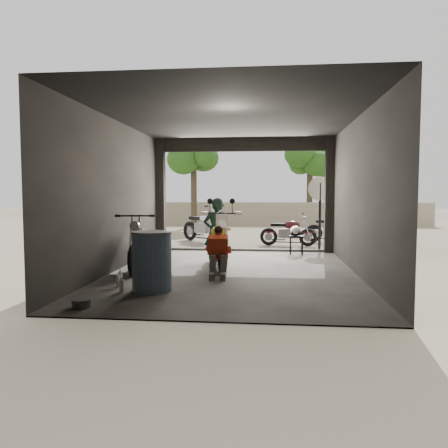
% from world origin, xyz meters
% --- Properties ---
extents(ground, '(80.00, 80.00, 0.00)m').
position_xyz_m(ground, '(0.00, 0.00, 0.00)').
color(ground, '#7A6D56').
rests_on(ground, ground).
extents(garage, '(7.00, 7.13, 3.20)m').
position_xyz_m(garage, '(0.00, 0.55, 1.28)').
color(garage, '#2D2B28').
rests_on(garage, ground).
extents(boundary_wall, '(18.00, 0.30, 1.20)m').
position_xyz_m(boundary_wall, '(0.00, 14.00, 0.60)').
color(boundary_wall, gray).
rests_on(boundary_wall, ground).
extents(tree_left, '(2.20, 2.20, 5.60)m').
position_xyz_m(tree_left, '(-3.00, 12.50, 3.99)').
color(tree_left, '#382B1E').
rests_on(tree_left, ground).
extents(tree_right, '(2.20, 2.20, 5.00)m').
position_xyz_m(tree_right, '(2.80, 14.00, 3.56)').
color(tree_right, '#382B1E').
rests_on(tree_right, ground).
extents(main_bike, '(1.22, 2.06, 1.29)m').
position_xyz_m(main_bike, '(-0.40, 0.66, 0.64)').
color(main_bike, white).
rests_on(main_bike, ground).
extents(left_bike, '(0.90, 1.88, 1.23)m').
position_xyz_m(left_bike, '(-2.00, 0.13, 0.62)').
color(left_bike, black).
rests_on(left_bike, ground).
extents(outside_bike_a, '(1.93, 1.82, 1.27)m').
position_xyz_m(outside_bike_a, '(-1.48, 5.71, 0.64)').
color(outside_bike_a, black).
rests_on(outside_bike_a, ground).
extents(outside_bike_b, '(1.60, 0.78, 1.05)m').
position_xyz_m(outside_bike_b, '(1.33, 4.96, 0.52)').
color(outside_bike_b, '#4B1218').
rests_on(outside_bike_b, ground).
extents(outside_bike_c, '(1.67, 0.70, 1.12)m').
position_xyz_m(outside_bike_c, '(2.91, 6.19, 0.56)').
color(outside_bike_c, black).
rests_on(outside_bike_c, ground).
extents(rider, '(0.65, 0.51, 1.56)m').
position_xyz_m(rider, '(-0.45, 0.77, 0.78)').
color(rider, black).
rests_on(rider, ground).
extents(mechanic, '(0.54, 0.71, 0.98)m').
position_xyz_m(mechanic, '(-0.25, -0.59, 0.49)').
color(mechanic, red).
rests_on(mechanic, ground).
extents(stool, '(0.38, 0.38, 0.52)m').
position_xyz_m(stool, '(1.46, 2.89, 0.45)').
color(stool, black).
rests_on(stool, ground).
extents(helmet, '(0.37, 0.38, 0.27)m').
position_xyz_m(helmet, '(1.43, 2.88, 0.66)').
color(helmet, white).
rests_on(helmet, stool).
extents(oil_drum, '(0.79, 0.79, 1.01)m').
position_xyz_m(oil_drum, '(-1.22, -1.86, 0.51)').
color(oil_drum, '#4B627E').
rests_on(oil_drum, ground).
extents(sign_post, '(0.72, 0.08, 2.15)m').
position_xyz_m(sign_post, '(2.24, 4.29, 1.43)').
color(sign_post, black).
rests_on(sign_post, ground).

